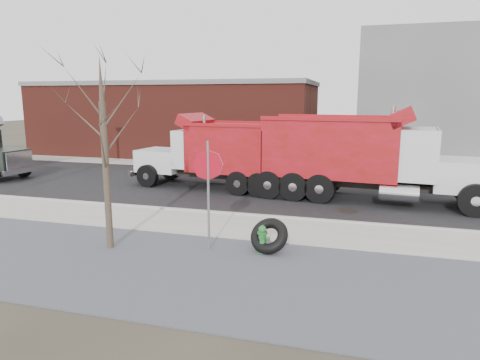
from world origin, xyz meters
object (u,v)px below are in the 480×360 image
(truck_tire, at_px, (269,236))
(stop_sign, at_px, (208,177))
(fire_hydrant, at_px, (262,240))
(dump_truck_red_b, at_px, (223,152))
(dump_truck_red_a, at_px, (362,154))

(truck_tire, xyz_separation_m, stop_sign, (-1.61, -0.28, 1.56))
(fire_hydrant, distance_m, dump_truck_red_b, 8.45)
(fire_hydrant, xyz_separation_m, stop_sign, (-1.44, -0.21, 1.67))
(dump_truck_red_a, bearing_deg, truck_tire, -102.95)
(fire_hydrant, height_order, truck_tire, truck_tire)
(fire_hydrant, distance_m, truck_tire, 0.21)
(fire_hydrant, relative_size, truck_tire, 0.63)
(truck_tire, bearing_deg, stop_sign, -170.30)
(stop_sign, xyz_separation_m, dump_truck_red_b, (-2.11, 7.75, -0.31))
(dump_truck_red_a, relative_size, dump_truck_red_b, 1.17)
(fire_hydrant, bearing_deg, truck_tire, 11.65)
(dump_truck_red_a, bearing_deg, dump_truck_red_b, 179.86)
(fire_hydrant, distance_m, stop_sign, 2.22)
(fire_hydrant, relative_size, dump_truck_red_a, 0.08)
(fire_hydrant, xyz_separation_m, dump_truck_red_a, (2.49, 6.92, 1.55))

